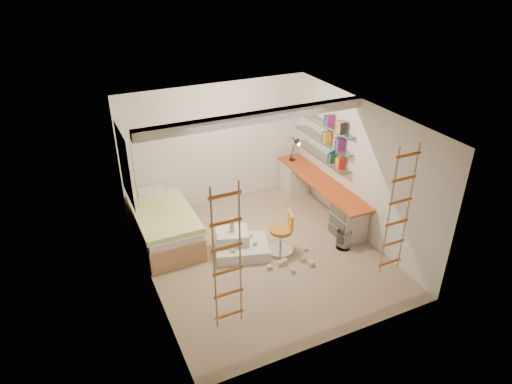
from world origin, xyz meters
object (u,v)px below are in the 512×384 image
bed (164,225)px  swivel_chair (282,238)px  play_platform (239,245)px  desk (320,195)px

bed → swivel_chair: swivel_chair is taller
bed → play_platform: bed is taller
play_platform → bed: bearing=138.9°
swivel_chair → play_platform: (-0.72, 0.30, -0.13)m
bed → swivel_chair: 2.24m
swivel_chair → play_platform: swivel_chair is taller
desk → bed: (-3.20, 0.36, -0.07)m
bed → swivel_chair: (1.84, -1.28, -0.03)m
bed → play_platform: size_ratio=1.78×
desk → swivel_chair: size_ratio=3.48×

